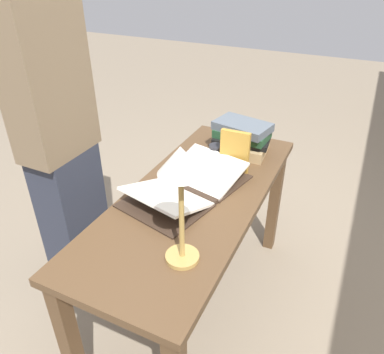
{
  "coord_description": "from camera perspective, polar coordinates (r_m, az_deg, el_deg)",
  "views": [
    {
      "loc": [
        1.24,
        0.58,
        1.65
      ],
      "look_at": [
        0.0,
        -0.02,
        0.81
      ],
      "focal_mm": 35.0,
      "sensor_mm": 36.0,
      "label": 1
    }
  ],
  "objects": [
    {
      "name": "ground_plane",
      "position": [
        2.15,
        0.42,
        -18.88
      ],
      "size": [
        12.0,
        12.0,
        0.0
      ],
      "primitive_type": "plane",
      "color": "gray"
    },
    {
      "name": "coffee_mug",
      "position": [
        1.86,
        3.6,
        3.45
      ],
      "size": [
        0.1,
        0.07,
        0.1
      ],
      "rotation": [
        0.0,
        0.0,
        5.84
      ],
      "color": "#28282D",
      "rests_on": "reading_desk"
    },
    {
      "name": "book_standing_upright",
      "position": [
        1.78,
        6.52,
        3.83
      ],
      "size": [
        0.03,
        0.14,
        0.21
      ],
      "rotation": [
        0.0,
        0.0,
        0.03
      ],
      "color": "#BC8933",
      "rests_on": "reading_desk"
    },
    {
      "name": "book_stack_tall",
      "position": [
        1.98,
        7.58,
        5.92
      ],
      "size": [
        0.23,
        0.3,
        0.17
      ],
      "color": "tan",
      "rests_on": "reading_desk"
    },
    {
      "name": "reading_lamp",
      "position": [
        1.13,
        -1.72,
        0.38
      ],
      "size": [
        0.14,
        0.14,
        0.44
      ],
      "color": "tan",
      "rests_on": "reading_desk"
    },
    {
      "name": "reading_desk",
      "position": [
        1.72,
        0.5,
        -5.7
      ],
      "size": [
        1.38,
        0.56,
        0.73
      ],
      "color": "brown",
      "rests_on": "ground_plane"
    },
    {
      "name": "person_reader",
      "position": [
        1.87,
        -19.46,
        4.62
      ],
      "size": [
        0.36,
        0.22,
        1.73
      ],
      "rotation": [
        0.0,
        0.0,
        3.14
      ],
      "color": "#2D3342",
      "rests_on": "ground_plane"
    },
    {
      "name": "open_book",
      "position": [
        1.65,
        -0.77,
        -1.4
      ],
      "size": [
        0.63,
        0.46,
        0.09
      ],
      "rotation": [
        0.0,
        0.0,
        -0.23
      ],
      "color": "#38281E",
      "rests_on": "reading_desk"
    }
  ]
}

